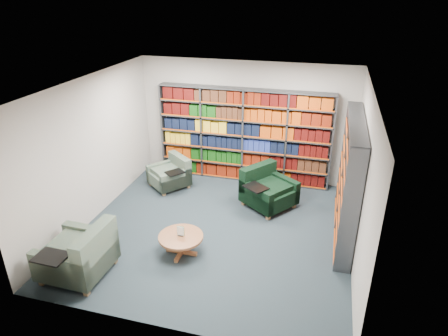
% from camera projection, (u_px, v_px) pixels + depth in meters
% --- Properties ---
extents(room_shell, '(5.02, 5.02, 2.82)m').
position_uv_depth(room_shell, '(215.00, 164.00, 7.11)').
color(room_shell, black).
rests_on(room_shell, ground).
extents(bookshelf_back, '(4.00, 0.28, 2.20)m').
position_uv_depth(bookshelf_back, '(244.00, 136.00, 9.29)').
color(bookshelf_back, '#47494F').
rests_on(bookshelf_back, ground).
extents(bookshelf_right, '(0.28, 2.50, 2.20)m').
position_uv_depth(bookshelf_right, '(349.00, 180.00, 7.20)').
color(bookshelf_right, '#47494F').
rests_on(bookshelf_right, ground).
extents(chair_teal_left, '(1.10, 1.10, 0.71)m').
position_uv_depth(chair_teal_left, '(172.00, 175.00, 9.27)').
color(chair_teal_left, '#0C2A35').
rests_on(chair_teal_left, ground).
extents(chair_green_right, '(1.28, 1.30, 0.84)m').
position_uv_depth(chair_green_right, '(266.00, 190.00, 8.45)').
color(chair_green_right, black).
rests_on(chair_green_right, ground).
extents(chair_teal_front, '(1.01, 1.16, 0.90)m').
position_uv_depth(chair_teal_front, '(82.00, 256.00, 6.36)').
color(chair_teal_front, '#0C2A35').
rests_on(chair_teal_front, ground).
extents(coffee_table, '(0.78, 0.78, 0.55)m').
position_uv_depth(coffee_table, '(181.00, 239.00, 6.90)').
color(coffee_table, '#935E31').
rests_on(coffee_table, ground).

